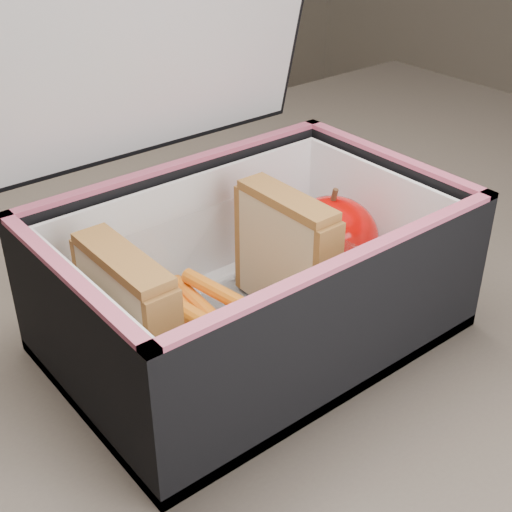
{
  "coord_description": "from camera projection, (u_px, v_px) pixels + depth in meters",
  "views": [
    {
      "loc": [
        -0.36,
        -0.41,
        1.09
      ],
      "look_at": [
        -0.07,
        -0.05,
        0.81
      ],
      "focal_mm": 50.0,
      "sensor_mm": 36.0,
      "label": 1
    }
  ],
  "objects": [
    {
      "name": "lunch_bag",
      "position": [
        250.0,
        264.0,
        0.53
      ],
      "size": [
        0.29,
        0.24,
        0.3
      ],
      "color": "black",
      "rests_on": "kitchen_table"
    },
    {
      "name": "kitchen_table",
      "position": [
        279.0,
        351.0,
        0.68
      ],
      "size": [
        1.2,
        0.8,
        0.75
      ],
      "color": "#544A41",
      "rests_on": "ground"
    },
    {
      "name": "sandwich_left",
      "position": [
        128.0,
        320.0,
        0.46
      ],
      "size": [
        0.02,
        0.09,
        0.1
      ],
      "color": "tan",
      "rests_on": "plastic_tub"
    },
    {
      "name": "plastic_tub",
      "position": [
        214.0,
        302.0,
        0.51
      ],
      "size": [
        0.18,
        0.13,
        0.07
      ],
      "primitive_type": null,
      "color": "white",
      "rests_on": "lunch_bag"
    },
    {
      "name": "red_apple",
      "position": [
        332.0,
        239.0,
        0.58
      ],
      "size": [
        0.08,
        0.08,
        0.08
      ],
      "rotation": [
        0.0,
        0.0,
        -0.07
      ],
      "color": "#9A0800",
      "rests_on": "paper_napkin"
    },
    {
      "name": "paper_napkin",
      "position": [
        326.0,
        281.0,
        0.59
      ],
      "size": [
        0.07,
        0.08,
        0.01
      ],
      "primitive_type": "cube",
      "rotation": [
        0.0,
        0.0,
        0.03
      ],
      "color": "white",
      "rests_on": "lunch_bag"
    },
    {
      "name": "sandwich_right",
      "position": [
        286.0,
        254.0,
        0.54
      ],
      "size": [
        0.02,
        0.09,
        0.1
      ],
      "color": "tan",
      "rests_on": "plastic_tub"
    },
    {
      "name": "carrot_sticks",
      "position": [
        211.0,
        325.0,
        0.51
      ],
      "size": [
        0.06,
        0.14,
        0.03
      ],
      "color": "orange",
      "rests_on": "plastic_tub"
    }
  ]
}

